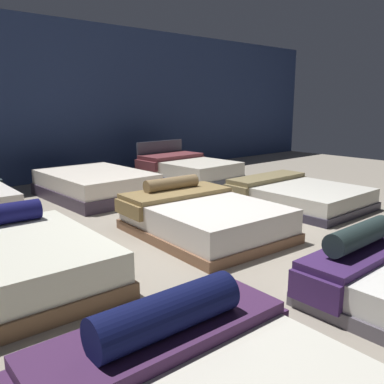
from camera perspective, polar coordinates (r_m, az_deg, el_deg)
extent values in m
cube|color=gray|center=(5.31, 3.06, -6.69)|extent=(18.00, 18.00, 0.02)
cube|color=navy|center=(9.53, -19.94, 11.80)|extent=(18.00, 0.06, 3.50)
cube|color=#45254C|center=(2.29, -4.36, -18.82)|extent=(1.44, 0.53, 0.07)
cube|color=#45254C|center=(2.77, 8.62, -15.96)|extent=(0.09, 0.49, 0.18)
cylinder|color=#0C113A|center=(2.18, -3.54, -16.46)|extent=(0.85, 0.25, 0.22)
cube|color=#3B2155|center=(4.09, 22.28, -7.82)|extent=(1.41, 0.47, 0.06)
cube|color=#3B2155|center=(3.56, 16.68, -13.11)|extent=(0.07, 0.47, 0.24)
cylinder|color=#202E2E|center=(4.05, 22.28, -5.60)|extent=(0.91, 0.21, 0.21)
cube|color=brown|center=(4.34, -22.54, -10.90)|extent=(1.52, 1.98, 0.15)
cube|color=silver|center=(4.26, -22.79, -8.18)|extent=(1.46, 1.91, 0.29)
cube|color=brown|center=(5.45, 1.86, -5.39)|extent=(1.68, 2.11, 0.13)
cube|color=silver|center=(5.39, 1.88, -3.19)|extent=(1.61, 2.05, 0.31)
cube|color=olive|center=(5.84, -2.19, -0.09)|extent=(1.58, 0.74, 0.06)
cube|color=olive|center=(5.47, -8.86, -2.43)|extent=(0.10, 0.66, 0.19)
cube|color=olive|center=(6.35, 3.57, -0.25)|extent=(0.10, 0.66, 0.19)
cylinder|color=olive|center=(5.91, -2.86, 1.18)|extent=(0.87, 0.24, 0.19)
cube|color=#2C2838|center=(7.17, 14.80, -1.45)|extent=(1.64, 2.01, 0.12)
cube|color=silver|center=(7.13, 14.88, -0.08)|extent=(1.58, 1.95, 0.23)
cube|color=olive|center=(7.51, 10.41, 1.94)|extent=(1.62, 0.52, 0.08)
cube|color=olive|center=(6.92, 6.11, -0.06)|extent=(0.08, 0.51, 0.22)
cube|color=olive|center=(8.20, 13.96, 1.59)|extent=(0.08, 0.51, 0.22)
cube|color=#332938|center=(7.79, -13.24, 0.04)|extent=(1.62, 2.18, 0.21)
cube|color=silver|center=(7.74, -13.32, 1.78)|extent=(1.56, 2.12, 0.27)
cube|color=#4B4D5A|center=(9.07, -0.29, 1.99)|extent=(1.52, 2.11, 0.18)
cube|color=silver|center=(9.03, -0.30, 3.47)|extent=(1.46, 2.05, 0.29)
cube|color=#4B4D5A|center=(9.78, -4.44, 4.66)|extent=(1.34, 0.10, 0.84)
cube|color=brown|center=(9.47, -2.94, 5.01)|extent=(1.44, 0.78, 0.09)
cube|color=brown|center=(9.03, -6.42, 3.69)|extent=(0.12, 0.72, 0.20)
cube|color=brown|center=(9.97, 0.23, 4.58)|extent=(0.12, 0.72, 0.20)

